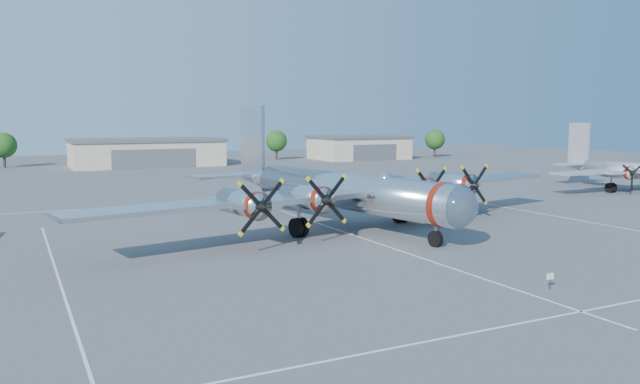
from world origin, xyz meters
name	(u,v)px	position (x,y,z in m)	size (l,w,h in m)	color
ground	(354,235)	(0.00, 0.00, 0.00)	(260.00, 260.00, 0.00)	#515154
parking_lines	(365,239)	(0.00, -1.75, 0.01)	(60.00, 50.08, 0.01)	silver
hangar_center	(147,152)	(0.00, 81.96, 2.71)	(28.60, 14.60, 5.40)	#B3A98E
hangar_east	(359,147)	(48.00, 81.96, 2.71)	(20.60, 14.60, 5.40)	#B3A98E
tree_west	(4,145)	(-25.00, 90.00, 4.22)	(4.80, 4.80, 6.64)	#382619
tree_east	(276,141)	(30.00, 88.00, 4.22)	(4.80, 4.80, 6.64)	#382619
tree_far_east	(435,140)	(68.00, 80.00, 4.22)	(4.80, 4.80, 6.64)	#382619
main_bomber_b29	(338,226)	(0.93, 4.49, 0.00)	(47.65, 32.59, 10.54)	silver
twin_engine_east	(626,190)	(47.37, 11.78, 0.00)	(27.33, 19.65, 8.66)	#9F9FA3
info_placard	(550,278)	(1.70, -18.45, 0.63)	(0.47, 0.05, 0.90)	black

